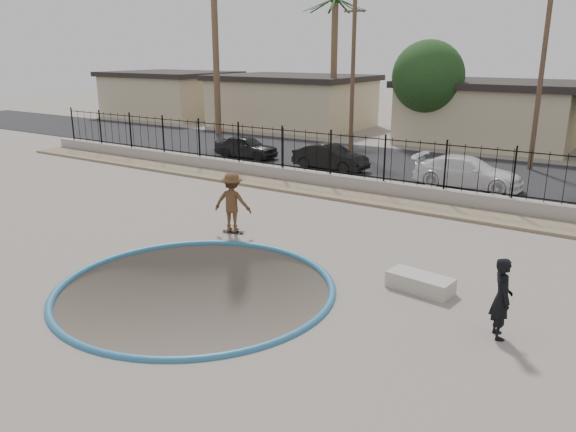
% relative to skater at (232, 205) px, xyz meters
% --- Properties ---
extents(ground, '(120.00, 120.00, 2.20)m').
position_rel_skater_xyz_m(ground, '(2.01, 9.00, -2.05)').
color(ground, gray).
rests_on(ground, ground).
extents(bowl_pit, '(6.84, 6.84, 1.80)m').
position_rel_skater_xyz_m(bowl_pit, '(2.01, -4.00, -0.95)').
color(bowl_pit, '#473E36').
rests_on(bowl_pit, ground).
extents(coping_ring, '(7.04, 7.04, 0.20)m').
position_rel_skater_xyz_m(coping_ring, '(2.01, -4.00, -0.95)').
color(coping_ring, '#296388').
rests_on(coping_ring, ground).
extents(rock_strip, '(42.00, 1.60, 0.11)m').
position_rel_skater_xyz_m(rock_strip, '(2.01, 6.20, -0.90)').
color(rock_strip, '#8E7E5D').
rests_on(rock_strip, ground).
extents(retaining_wall, '(42.00, 0.45, 0.60)m').
position_rel_skater_xyz_m(retaining_wall, '(2.01, 7.30, -0.65)').
color(retaining_wall, gray).
rests_on(retaining_wall, ground).
extents(fence, '(40.00, 0.04, 1.80)m').
position_rel_skater_xyz_m(fence, '(2.01, 7.30, 0.55)').
color(fence, black).
rests_on(fence, retaining_wall).
extents(street, '(90.00, 8.00, 0.04)m').
position_rel_skater_xyz_m(street, '(2.01, 14.00, -0.94)').
color(street, black).
rests_on(street, ground).
extents(house_west_far, '(10.60, 8.60, 3.90)m').
position_rel_skater_xyz_m(house_west_far, '(-25.99, 23.50, 1.02)').
color(house_west_far, tan).
rests_on(house_west_far, ground).
extents(house_west, '(11.60, 8.60, 3.90)m').
position_rel_skater_xyz_m(house_west, '(-12.99, 23.50, 1.02)').
color(house_west, tan).
rests_on(house_west, ground).
extents(house_center, '(10.60, 8.60, 3.90)m').
position_rel_skater_xyz_m(house_center, '(2.01, 23.50, 1.02)').
color(house_center, tan).
rests_on(house_center, ground).
extents(palm_left, '(2.30, 2.30, 11.30)m').
position_rel_skater_xyz_m(palm_left, '(-14.99, 17.00, 7.00)').
color(palm_left, brown).
rests_on(palm_left, ground).
extents(palm_mid, '(2.30, 2.30, 9.30)m').
position_rel_skater_xyz_m(palm_mid, '(-7.99, 21.00, 5.73)').
color(palm_mid, brown).
rests_on(palm_mid, ground).
extents(utility_pole_left, '(1.70, 0.24, 9.00)m').
position_rel_skater_xyz_m(utility_pole_left, '(-3.99, 16.00, 3.75)').
color(utility_pole_left, '#473323').
rests_on(utility_pole_left, ground).
extents(utility_pole_mid, '(1.70, 0.24, 9.50)m').
position_rel_skater_xyz_m(utility_pole_mid, '(6.01, 16.00, 4.00)').
color(utility_pole_mid, '#473323').
rests_on(utility_pole_mid, ground).
extents(street_tree_left, '(4.32, 4.32, 6.36)m').
position_rel_skater_xyz_m(street_tree_left, '(-0.99, 20.00, 3.23)').
color(street_tree_left, '#473323').
rests_on(street_tree_left, ground).
extents(skater, '(1.39, 1.04, 1.91)m').
position_rel_skater_xyz_m(skater, '(0.00, 0.00, 0.00)').
color(skater, brown).
rests_on(skater, ground).
extents(skateboard, '(0.73, 0.38, 0.06)m').
position_rel_skater_xyz_m(skateboard, '(0.00, 0.00, -0.90)').
color(skateboard, black).
rests_on(skateboard, ground).
extents(videographer, '(0.66, 0.75, 1.74)m').
position_rel_skater_xyz_m(videographer, '(8.94, -2.36, -0.09)').
color(videographer, black).
rests_on(videographer, ground).
extents(concrete_ledge, '(1.67, 0.89, 0.40)m').
position_rel_skater_xyz_m(concrete_ledge, '(6.73, -1.00, -0.75)').
color(concrete_ledge, '#ACA799').
rests_on(concrete_ledge, ground).
extents(car_a, '(3.67, 1.68, 1.22)m').
position_rel_skater_xyz_m(car_a, '(-7.66, 10.68, -0.31)').
color(car_a, black).
rests_on(car_a, street).
extents(car_b, '(3.82, 1.41, 1.25)m').
position_rel_skater_xyz_m(car_b, '(-2.21, 10.40, -0.29)').
color(car_b, black).
rests_on(car_b, street).
extents(car_c, '(4.62, 1.98, 1.33)m').
position_rel_skater_xyz_m(car_c, '(4.52, 10.40, -0.25)').
color(car_c, white).
rests_on(car_c, street).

